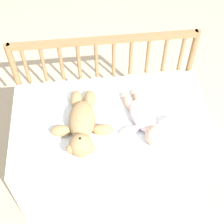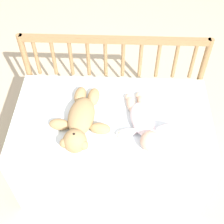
# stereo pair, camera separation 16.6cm
# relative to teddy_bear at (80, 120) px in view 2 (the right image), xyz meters

# --- Properties ---
(ground_plane) EXTENTS (12.00, 12.00, 0.00)m
(ground_plane) POSITION_rel_teddy_bear_xyz_m (0.16, 0.07, -0.58)
(ground_plane) COLOR #C6B293
(crib_mattress) EXTENTS (1.10, 0.63, 0.53)m
(crib_mattress) POSITION_rel_teddy_bear_xyz_m (0.16, 0.07, -0.32)
(crib_mattress) COLOR silver
(crib_mattress) RESTS_ON ground_plane
(crib_rail) EXTENTS (1.10, 0.04, 0.81)m
(crib_rail) POSITION_rel_teddy_bear_xyz_m (0.16, 0.41, -0.00)
(crib_rail) COLOR #997047
(crib_rail) RESTS_ON ground_plane
(blanket) EXTENTS (0.85, 0.53, 0.01)m
(blanket) POSITION_rel_teddy_bear_xyz_m (0.17, 0.03, -0.05)
(blanket) COLOR white
(blanket) RESTS_ON crib_mattress
(teddy_bear) EXTENTS (0.33, 0.46, 0.12)m
(teddy_bear) POSITION_rel_teddy_bear_xyz_m (0.00, 0.00, 0.00)
(teddy_bear) COLOR tan
(teddy_bear) RESTS_ON crib_mattress
(baby) EXTENTS (0.33, 0.41, 0.11)m
(baby) POSITION_rel_teddy_bear_xyz_m (0.33, 0.00, -0.01)
(baby) COLOR white
(baby) RESTS_ON crib_mattress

